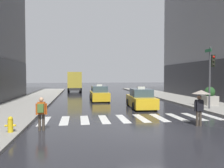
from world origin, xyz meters
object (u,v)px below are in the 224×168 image
at_px(taxi_lead, 141,99).
at_px(planter_near_corner, 210,97).
at_px(pedestrian_with_backpack, 41,111).
at_px(box_truck, 75,81).
at_px(fire_hydrant, 10,124).
at_px(pedestrian_with_umbrella, 200,98).
at_px(traffic_light_pole, 211,69).
at_px(taxi_second, 99,94).

bearing_deg(taxi_lead, planter_near_corner, -1.38).
relative_size(pedestrian_with_backpack, planter_near_corner, 1.03).
bearing_deg(taxi_lead, box_truck, 106.41).
height_order(box_truck, fire_hydrant, box_truck).
distance_m(taxi_lead, pedestrian_with_umbrella, 7.20).
height_order(traffic_light_pole, taxi_lead, traffic_light_pole).
distance_m(taxi_lead, box_truck, 20.66).
relative_size(taxi_lead, pedestrian_with_umbrella, 2.38).
relative_size(taxi_lead, taxi_second, 1.02).
bearing_deg(taxi_second, traffic_light_pole, -45.17).
height_order(taxi_lead, taxi_second, same).
bearing_deg(fire_hydrant, planter_near_corner, 26.80).
relative_size(traffic_light_pole, fire_hydrant, 6.67).
bearing_deg(fire_hydrant, taxi_second, 68.25).
xyz_separation_m(taxi_lead, planter_near_corner, (6.24, -0.15, 0.15)).
bearing_deg(box_truck, taxi_lead, -73.59).
xyz_separation_m(taxi_lead, fire_hydrant, (-8.30, -7.50, -0.22)).
relative_size(taxi_second, pedestrian_with_umbrella, 2.35).
bearing_deg(pedestrian_with_backpack, taxi_lead, 44.03).
relative_size(taxi_second, pedestrian_with_backpack, 2.76).
distance_m(taxi_lead, fire_hydrant, 11.19).
relative_size(box_truck, pedestrian_with_backpack, 4.59).
height_order(pedestrian_with_backpack, planter_near_corner, planter_near_corner).
relative_size(taxi_lead, fire_hydrant, 6.42).
bearing_deg(pedestrian_with_umbrella, taxi_second, 108.05).
distance_m(pedestrian_with_umbrella, planter_near_corner, 8.55).
height_order(traffic_light_pole, pedestrian_with_backpack, traffic_light_pole).
bearing_deg(pedestrian_with_umbrella, fire_hydrant, -177.35).
relative_size(fire_hydrant, planter_near_corner, 0.45).
bearing_deg(box_truck, taxi_second, -78.43).
height_order(taxi_second, box_truck, box_truck).
bearing_deg(box_truck, pedestrian_with_backpack, -92.64).
distance_m(taxi_second, pedestrian_with_umbrella, 13.60).
distance_m(taxi_lead, pedestrian_with_backpack, 9.82).
bearing_deg(planter_near_corner, traffic_light_pole, -121.35).
relative_size(taxi_lead, planter_near_corner, 2.89).
height_order(box_truck, pedestrian_with_backpack, box_truck).
height_order(pedestrian_with_umbrella, fire_hydrant, pedestrian_with_umbrella).
height_order(taxi_second, fire_hydrant, taxi_second).
relative_size(box_truck, pedestrian_with_umbrella, 3.91).
bearing_deg(taxi_lead, pedestrian_with_backpack, -135.97).
bearing_deg(fire_hydrant, pedestrian_with_umbrella, 2.65).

